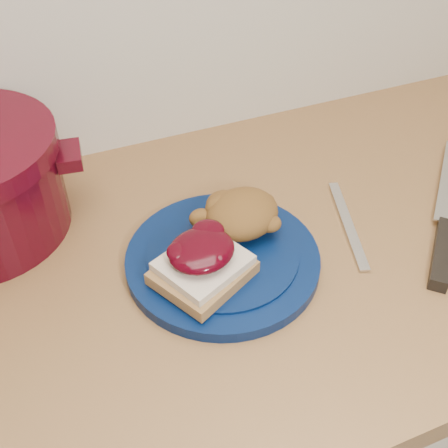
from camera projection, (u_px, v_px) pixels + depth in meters
name	position (u px, v px, depth m)	size (l,w,h in m)	color
base_cabinet	(236.00, 428.00, 1.06)	(4.00, 0.60, 0.86)	beige
plate	(223.00, 260.00, 0.72)	(0.25, 0.25, 0.02)	#04153D
sandwich	(202.00, 262.00, 0.67)	(0.14, 0.13, 0.05)	olive
stuffing_mound	(242.00, 214.00, 0.73)	(0.10, 0.09, 0.05)	brown
chef_knife	(446.00, 231.00, 0.76)	(0.25, 0.26, 0.02)	black
butter_knife	(348.00, 223.00, 0.78)	(0.18, 0.01, 0.00)	silver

